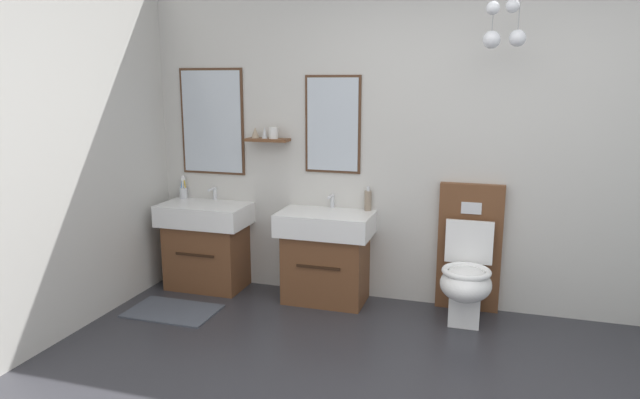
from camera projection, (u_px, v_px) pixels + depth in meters
The scene contains 9 objects.
wall_back at pixel (465, 137), 4.30m from camera, with size 5.43×0.61×2.68m.
bath_mat at pixel (173, 311), 4.40m from camera, with size 0.68×0.44×0.01m, color #474C56.
vanity_sink_left at pixel (207, 243), 4.87m from camera, with size 0.75×0.47×0.74m.
tap_on_left_sink at pixel (214, 192), 4.94m from camera, with size 0.03×0.13×0.11m.
vanity_sink_right at pixel (326, 254), 4.56m from camera, with size 0.75×0.47×0.74m.
tap_on_right_sink at pixel (332, 199), 4.63m from camera, with size 0.03×0.13×0.11m.
toilet at pixel (467, 270), 4.23m from camera, with size 0.48×0.62×1.00m.
toothbrush_cup at pixel (183, 192), 5.01m from camera, with size 0.07×0.07×0.21m.
soap_dispenser at pixel (368, 200), 4.54m from camera, with size 0.06×0.06×0.20m.
Camera 1 is at (0.19, -2.48, 1.76)m, focal length 31.79 mm.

